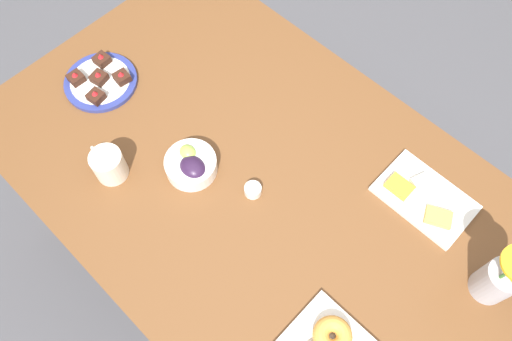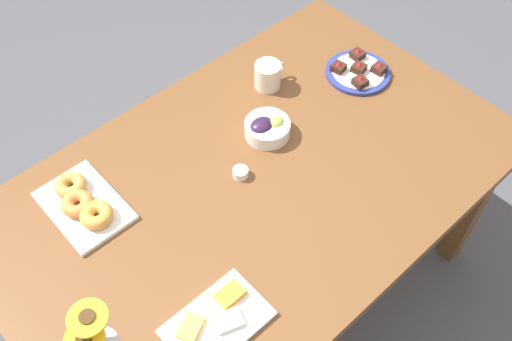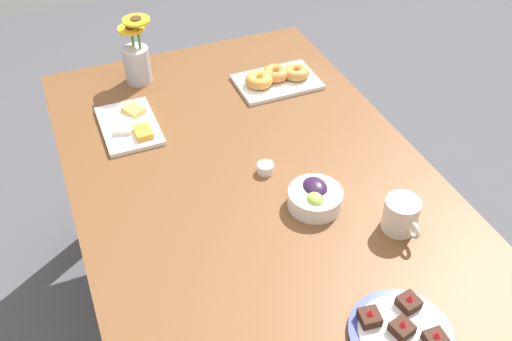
{
  "view_description": "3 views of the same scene",
  "coord_description": "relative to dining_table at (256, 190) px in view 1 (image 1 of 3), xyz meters",
  "views": [
    {
      "loc": [
        -0.44,
        0.45,
        2.01
      ],
      "look_at": [
        0.0,
        0.0,
        0.78
      ],
      "focal_mm": 35.0,
      "sensor_mm": 36.0,
      "label": 1
    },
    {
      "loc": [
        -0.7,
        -0.77,
        2.11
      ],
      "look_at": [
        0.0,
        0.0,
        0.78
      ],
      "focal_mm": 40.0,
      "sensor_mm": 36.0,
      "label": 2
    },
    {
      "loc": [
        1.1,
        -0.45,
        1.82
      ],
      "look_at": [
        0.0,
        0.0,
        0.78
      ],
      "focal_mm": 40.0,
      "sensor_mm": 36.0,
      "label": 3
    }
  ],
  "objects": [
    {
      "name": "coffee_mug",
      "position": [
        0.3,
        0.27,
        0.13
      ],
      "size": [
        0.13,
        0.09,
        0.09
      ],
      "color": "silver",
      "rests_on": "dining_table"
    },
    {
      "name": "flower_vase",
      "position": [
        -0.64,
        -0.18,
        0.17
      ],
      "size": [
        0.12,
        0.11,
        0.24
      ],
      "color": "#B2B2BC",
      "rests_on": "dining_table"
    },
    {
      "name": "grape_bowl",
      "position": [
        0.15,
        0.11,
        0.12
      ],
      "size": [
        0.15,
        0.15,
        0.07
      ],
      "color": "white",
      "rests_on": "dining_table"
    },
    {
      "name": "cheese_platter",
      "position": [
        -0.38,
        -0.27,
        0.1
      ],
      "size": [
        0.26,
        0.17,
        0.03
      ],
      "color": "white",
      "rests_on": "dining_table"
    },
    {
      "name": "dining_table",
      "position": [
        0.0,
        0.0,
        0.0
      ],
      "size": [
        1.6,
        1.0,
        0.74
      ],
      "color": "brown",
      "rests_on": "ground_plane"
    },
    {
      "name": "ground_plane",
      "position": [
        0.0,
        0.0,
        -0.65
      ],
      "size": [
        6.0,
        6.0,
        0.0
      ],
      "primitive_type": "plane",
      "color": "#4C4C51"
    },
    {
      "name": "jam_cup_honey",
      "position": [
        -0.03,
        0.04,
        0.1
      ],
      "size": [
        0.05,
        0.05,
        0.03
      ],
      "color": "white",
      "rests_on": "dining_table"
    },
    {
      "name": "dessert_plate",
      "position": [
        0.58,
        0.1,
        0.1
      ],
      "size": [
        0.23,
        0.23,
        0.05
      ],
      "color": "navy",
      "rests_on": "dining_table"
    }
  ]
}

